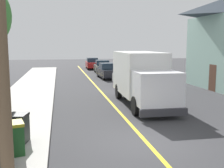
{
  "coord_description": "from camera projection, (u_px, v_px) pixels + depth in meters",
  "views": [
    {
      "loc": [
        -3.17,
        -9.32,
        3.67
      ],
      "look_at": [
        -0.19,
        6.04,
        1.4
      ],
      "focal_mm": 43.77,
      "sensor_mm": 36.0,
      "label": 1
    }
  ],
  "objects": [
    {
      "name": "trash_bin_middle",
      "position": [
        14.0,
        138.0,
        8.78
      ],
      "size": [
        0.78,
        0.84,
        1.06
      ],
      "color": "#19471E",
      "rests_on": "sidewalk_curb"
    },
    {
      "name": "parked_car_furthest",
      "position": [
        92.0,
        64.0,
        41.47
      ],
      "size": [
        1.91,
        4.45,
        1.67
      ],
      "color": "maroon",
      "rests_on": "ground"
    },
    {
      "name": "sidewalk_curb",
      "position": [
        13.0,
        120.0,
        13.04
      ],
      "size": [
        3.6,
        60.0,
        0.15
      ],
      "primitive_type": "cube",
      "color": "#ADAAA3",
      "rests_on": "ground"
    },
    {
      "name": "parked_car_near",
      "position": [
        127.0,
        78.0,
        23.56
      ],
      "size": [
        1.87,
        4.43,
        1.67
      ],
      "color": "#B7B7BC",
      "rests_on": "ground"
    },
    {
      "name": "ground_plane",
      "position": [
        148.0,
        144.0,
        10.18
      ],
      "size": [
        120.0,
        120.0,
        0.0
      ],
      "primitive_type": "plane",
      "color": "#303033"
    },
    {
      "name": "centre_line_yellow",
      "position": [
        104.0,
        95.0,
        19.9
      ],
      "size": [
        0.16,
        56.0,
        0.01
      ],
      "primitive_type": "cube",
      "color": "gold",
      "rests_on": "ground"
    },
    {
      "name": "parked_car_mid",
      "position": [
        108.0,
        71.0,
        29.76
      ],
      "size": [
        2.01,
        4.48,
        1.67
      ],
      "color": "black",
      "rests_on": "ground"
    },
    {
      "name": "stop_sign",
      "position": [
        157.0,
        68.0,
        21.03
      ],
      "size": [
        0.8,
        0.1,
        2.65
      ],
      "color": "gray",
      "rests_on": "ground"
    },
    {
      "name": "parked_car_far",
      "position": [
        102.0,
        67.0,
        35.2
      ],
      "size": [
        1.88,
        4.43,
        1.67
      ],
      "color": "#4C564C",
      "rests_on": "ground"
    },
    {
      "name": "box_truck",
      "position": [
        142.0,
        76.0,
        16.71
      ],
      "size": [
        2.52,
        7.22,
        3.2
      ],
      "color": "silver",
      "rests_on": "ground"
    },
    {
      "name": "trash_bin_front",
      "position": [
        1.0,
        151.0,
        7.75
      ],
      "size": [
        0.77,
        0.84,
        1.06
      ],
      "color": "#232328",
      "rests_on": "sidewalk_curb"
    },
    {
      "name": "trash_bin_back",
      "position": [
        18.0,
        128.0,
        9.81
      ],
      "size": [
        0.77,
        0.83,
        1.06
      ],
      "color": "black",
      "rests_on": "sidewalk_curb"
    }
  ]
}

